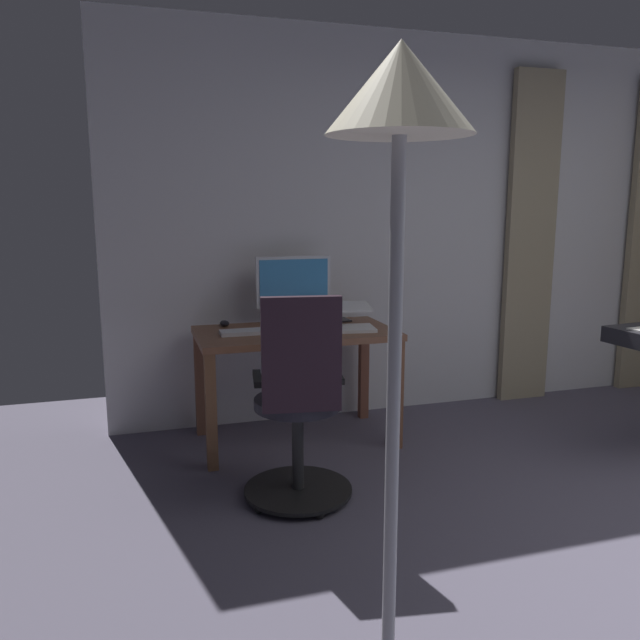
{
  "coord_description": "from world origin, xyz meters",
  "views": [
    {
      "loc": [
        2.57,
        1.4,
        1.5
      ],
      "look_at": [
        1.63,
        -1.71,
        0.9
      ],
      "focal_mm": 35.3,
      "sensor_mm": 36.0,
      "label": 1
    }
  ],
  "objects": [
    {
      "name": "laptop",
      "position": [
        1.29,
        -2.25,
        0.78
      ],
      "size": [
        0.38,
        0.38,
        0.15
      ],
      "rotation": [
        0.0,
        0.0,
        -0.15
      ],
      "color": "white",
      "rests_on": "desk"
    },
    {
      "name": "cell_phone_face_up",
      "position": [
        1.21,
        -2.53,
        0.73
      ],
      "size": [
        0.07,
        0.15,
        0.01
      ],
      "primitive_type": "cube",
      "rotation": [
        0.0,
        0.0,
        0.05
      ],
      "color": "#232328",
      "rests_on": "desk"
    },
    {
      "name": "curtain_right_panel",
      "position": [
        -0.31,
        -2.68,
        1.22
      ],
      "size": [
        0.39,
        0.06,
        2.44
      ],
      "primitive_type": "cube",
      "color": "tan",
      "rests_on": "ground"
    },
    {
      "name": "computer_keyboard",
      "position": [
        1.89,
        -2.28,
        0.73
      ],
      "size": [
        0.37,
        0.13,
        0.02
      ],
      "primitive_type": "cube",
      "color": "silver",
      "rests_on": "desk"
    },
    {
      "name": "back_room_partition",
      "position": [
        0.0,
        -2.79,
        1.32
      ],
      "size": [
        5.53,
        0.1,
        2.65
      ],
      "primitive_type": "cube",
      "color": "silver",
      "rests_on": "ground"
    },
    {
      "name": "floor_lamp",
      "position": [
        2.04,
        0.22,
        1.49
      ],
      "size": [
        0.3,
        0.3,
        1.81
      ],
      "color": "black",
      "rests_on": "ground"
    },
    {
      "name": "office_chair",
      "position": [
        1.81,
        -1.47,
        0.49
      ],
      "size": [
        0.56,
        0.56,
        1.08
      ],
      "rotation": [
        0.0,
        0.0,
        2.99
      ],
      "color": "black",
      "rests_on": "ground"
    },
    {
      "name": "cell_phone_by_monitor",
      "position": [
        1.61,
        -2.13,
        0.73
      ],
      "size": [
        0.12,
        0.16,
        0.01
      ],
      "primitive_type": "cube",
      "rotation": [
        0.0,
        0.0,
        0.39
      ],
      "color": "#333338",
      "rests_on": "desk"
    },
    {
      "name": "desk",
      "position": [
        1.61,
        -2.31,
        0.62
      ],
      "size": [
        1.22,
        0.67,
        0.72
      ],
      "color": "brown",
      "rests_on": "ground"
    },
    {
      "name": "computer_monitor",
      "position": [
        1.56,
        -2.52,
        0.98
      ],
      "size": [
        0.49,
        0.18,
        0.44
      ],
      "color": "silver",
      "rests_on": "desk"
    },
    {
      "name": "computer_mouse",
      "position": [
        2.01,
        -2.56,
        0.74
      ],
      "size": [
        0.06,
        0.1,
        0.04
      ],
      "primitive_type": "ellipsoid",
      "color": "black",
      "rests_on": "desk"
    }
  ]
}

